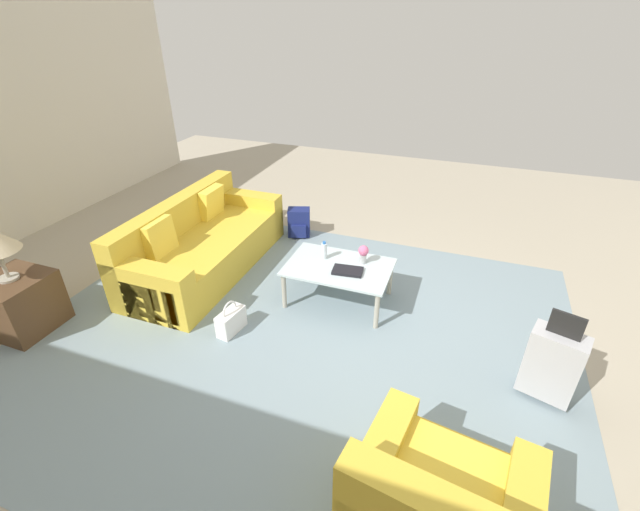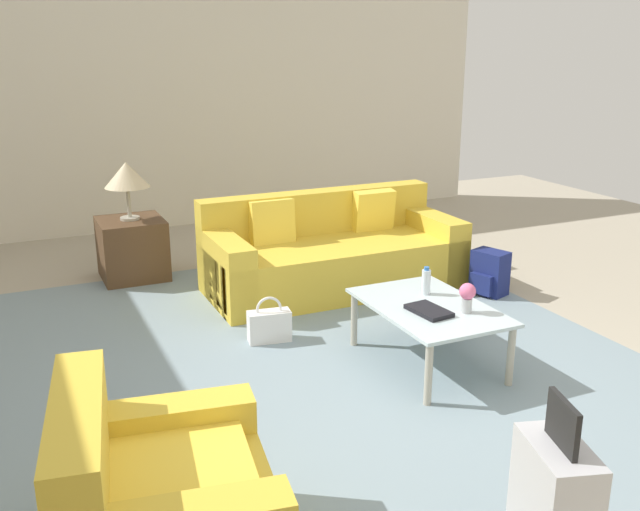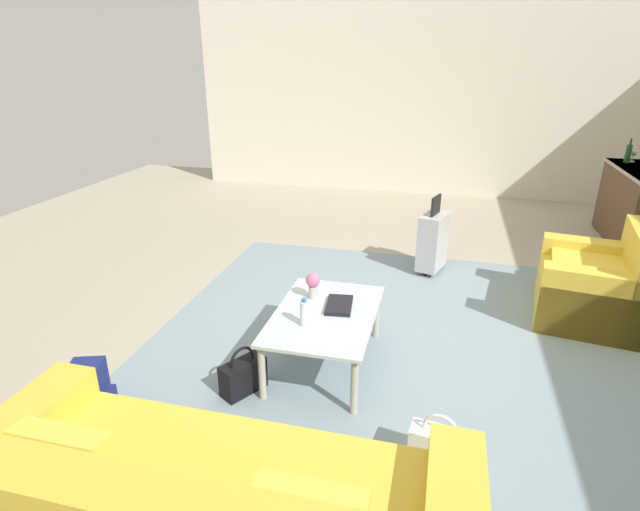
% 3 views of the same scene
% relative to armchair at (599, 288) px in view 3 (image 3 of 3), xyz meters
% --- Properties ---
extents(ground_plane, '(12.00, 12.00, 0.00)m').
position_rel_armchair_xyz_m(ground_plane, '(0.89, -1.67, -0.30)').
color(ground_plane, '#A89E89').
extents(wall_left, '(0.12, 8.00, 3.10)m').
position_rel_armchair_xyz_m(wall_left, '(-4.17, -1.67, 1.25)').
color(wall_left, silver).
rests_on(wall_left, ground).
extents(area_rug, '(5.20, 4.40, 0.01)m').
position_rel_armchair_xyz_m(area_rug, '(1.49, -1.47, -0.29)').
color(area_rug, gray).
rests_on(area_rug, ground).
extents(armchair, '(1.10, 0.99, 0.86)m').
position_rel_armchair_xyz_m(armchair, '(0.00, 0.00, 0.00)').
color(armchair, gold).
rests_on(armchair, ground).
extents(coffee_table, '(1.10, 0.73, 0.44)m').
position_rel_armchair_xyz_m(coffee_table, '(1.29, -2.17, 0.09)').
color(coffee_table, silver).
rests_on(coffee_table, ground).
extents(water_bottle, '(0.06, 0.06, 0.20)m').
position_rel_armchair_xyz_m(water_bottle, '(1.49, -2.27, 0.24)').
color(water_bottle, silver).
rests_on(water_bottle, coffee_table).
extents(coffee_table_book, '(0.33, 0.22, 0.03)m').
position_rel_armchair_xyz_m(coffee_table_book, '(1.17, -2.09, 0.16)').
color(coffee_table_book, black).
rests_on(coffee_table_book, coffee_table).
extents(flower_vase, '(0.11, 0.11, 0.21)m').
position_rel_armchair_xyz_m(flower_vase, '(1.07, -2.32, 0.27)').
color(flower_vase, '#B2B7BC').
rests_on(flower_vase, coffee_table).
extents(bar_console, '(1.49, 0.61, 0.93)m').
position_rel_armchair_xyz_m(bar_console, '(-2.21, 0.93, 0.18)').
color(bar_console, '#513823').
rests_on(bar_console, ground).
extents(wine_glass_leftmost, '(0.08, 0.08, 0.15)m').
position_rel_armchair_xyz_m(wine_glass_leftmost, '(-2.72, 0.90, 0.74)').
color(wine_glass_leftmost, silver).
rests_on(wine_glass_leftmost, bar_console).
extents(wine_bottle_green, '(0.07, 0.07, 0.30)m').
position_rel_armchair_xyz_m(wine_bottle_green, '(-2.66, 0.82, 0.75)').
color(wine_bottle_green, '#194C23').
rests_on(wine_bottle_green, bar_console).
extents(suitcase_silver, '(0.45, 0.33, 0.85)m').
position_rel_armchair_xyz_m(suitcase_silver, '(-0.71, -1.47, 0.06)').
color(suitcase_silver, '#B7B7BC').
rests_on(suitcase_silver, ground).
extents(handbag_white, '(0.19, 0.34, 0.36)m').
position_rel_armchair_xyz_m(handbag_white, '(2.12, -1.31, -0.17)').
color(handbag_white, white).
rests_on(handbag_white, ground).
extents(handbag_black, '(0.35, 0.28, 0.36)m').
position_rel_armchair_xyz_m(handbag_black, '(1.75, -2.64, -0.17)').
color(handbag_black, black).
rests_on(handbag_black, ground).
extents(backpack_navy, '(0.35, 0.32, 0.40)m').
position_rel_armchair_xyz_m(backpack_navy, '(2.29, -3.46, -0.10)').
color(backpack_navy, navy).
rests_on(backpack_navy, ground).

